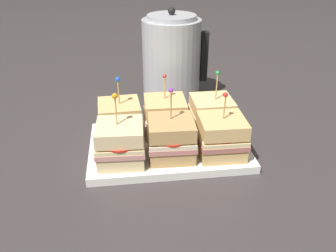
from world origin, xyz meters
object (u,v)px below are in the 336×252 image
object	(u,v)px
kettle_steel	(172,60)
sandwich_front_center	(172,138)
serving_platter	(168,146)
sandwich_back_right	(211,114)
sandwich_front_right	(221,137)
sandwich_front_left	(120,143)
sandwich_back_center	(165,116)
sandwich_back_left	(120,119)

from	to	relation	value
kettle_steel	sandwich_front_center	bearing A→B (deg)	-97.66
serving_platter	sandwich_back_right	xyz separation A→B (m)	(0.11, 0.05, 0.05)
sandwich_front_right	sandwich_front_left	bearing A→B (deg)	-179.96
sandwich_front_right	kettle_steel	world-z (taller)	kettle_steel
sandwich_front_right	sandwich_back_center	world-z (taller)	same
sandwich_front_left	sandwich_front_right	size ratio (longest dim) A/B	1.05
sandwich_back_left	sandwich_back_right	distance (m)	0.22
sandwich_front_right	sandwich_back_center	size ratio (longest dim) A/B	1.00
sandwich_front_left	kettle_steel	size ratio (longest dim) A/B	0.56
kettle_steel	sandwich_front_left	bearing A→B (deg)	-114.37
serving_platter	sandwich_back_left	world-z (taller)	sandwich_back_left
sandwich_front_left	kettle_steel	world-z (taller)	kettle_steel
sandwich_back_right	sandwich_front_right	bearing A→B (deg)	-92.70
sandwich_back_center	kettle_steel	world-z (taller)	kettle_steel
sandwich_back_right	kettle_steel	world-z (taller)	kettle_steel
sandwich_front_right	sandwich_back_right	distance (m)	0.11
sandwich_front_left	kettle_steel	bearing A→B (deg)	65.63
sandwich_back_left	sandwich_back_right	world-z (taller)	sandwich_back_right
sandwich_back_left	sandwich_front_right	bearing A→B (deg)	-28.22
sandwich_front_left	sandwich_front_center	size ratio (longest dim) A/B	0.99
sandwich_back_left	kettle_steel	size ratio (longest dim) A/B	0.54
sandwich_front_center	sandwich_back_left	world-z (taller)	sandwich_front_center
sandwich_front_center	sandwich_front_right	world-z (taller)	sandwich_front_center
serving_platter	sandwich_back_center	distance (m)	0.07
serving_platter	kettle_steel	world-z (taller)	kettle_steel
sandwich_front_left	sandwich_back_right	xyz separation A→B (m)	(0.22, 0.11, -0.00)
sandwich_front_right	sandwich_back_right	bearing A→B (deg)	87.30
sandwich_front_left	sandwich_back_left	size ratio (longest dim) A/B	1.04
sandwich_back_center	sandwich_front_left	bearing A→B (deg)	-133.49
sandwich_front_left	sandwich_front_center	xyz separation A→B (m)	(0.11, 0.01, -0.00)
serving_platter	sandwich_front_right	xyz separation A→B (m)	(0.11, -0.06, 0.05)
serving_platter	sandwich_front_right	bearing A→B (deg)	-28.34
sandwich_front_center	sandwich_back_left	size ratio (longest dim) A/B	1.06
sandwich_back_center	kettle_steel	size ratio (longest dim) A/B	0.53
serving_platter	sandwich_back_left	distance (m)	0.13
sandwich_back_center	sandwich_front_right	bearing A→B (deg)	-46.14
serving_platter	sandwich_front_right	world-z (taller)	sandwich_front_right
sandwich_front_center	sandwich_front_right	xyz separation A→B (m)	(0.10, -0.01, -0.00)
sandwich_back_right	kettle_steel	bearing A→B (deg)	106.06
sandwich_front_center	kettle_steel	bearing A→B (deg)	82.34
sandwich_front_right	kettle_steel	bearing A→B (deg)	100.06
sandwich_front_left	sandwich_back_center	bearing A→B (deg)	46.51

